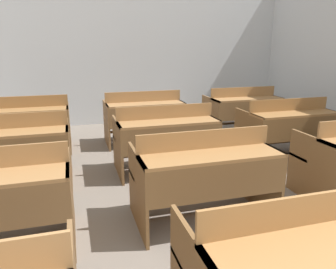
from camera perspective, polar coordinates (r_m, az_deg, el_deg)
name	(u,v)px	position (r m, az deg, el deg)	size (l,w,h in m)	color
wall_back	(128,48)	(7.01, -6.95, 14.70)	(6.81, 0.06, 3.10)	silver
bench_front_center	(305,263)	(2.04, 22.79, -19.98)	(1.27, 0.77, 0.88)	brown
bench_second_center	(204,173)	(3.06, 6.35, -6.63)	(1.27, 0.77, 0.88)	brown
bench_third_left	(12,148)	(4.14, -25.54, -2.18)	(1.27, 0.77, 0.88)	brown
bench_third_center	(166,136)	(4.24, -0.40, -0.25)	(1.27, 0.77, 0.88)	brown
bench_third_right	(288,126)	(5.06, 20.11, 1.35)	(1.27, 0.77, 0.88)	brown
bench_back_left	(26,123)	(5.43, -23.51, 1.92)	(1.27, 0.77, 0.88)	brown
bench_back_center	(144,115)	(5.51, -4.22, 3.36)	(1.27, 0.77, 0.88)	brown
bench_back_right	(243,109)	(6.18, 12.85, 4.31)	(1.27, 0.77, 0.88)	brown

